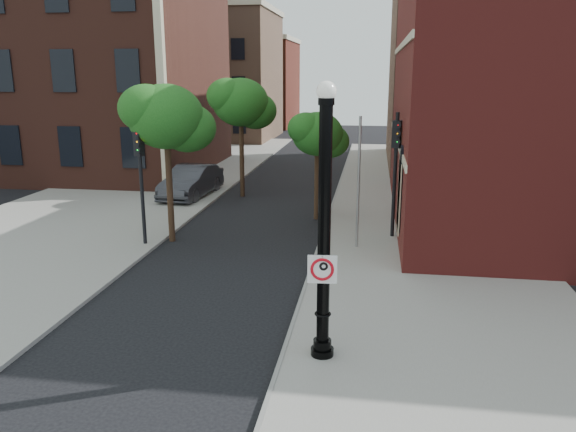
% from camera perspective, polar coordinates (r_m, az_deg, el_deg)
% --- Properties ---
extents(ground, '(120.00, 120.00, 0.00)m').
position_cam_1_polar(ground, '(13.69, -9.40, -13.71)').
color(ground, black).
rests_on(ground, ground).
extents(sidewalk_right, '(8.00, 60.00, 0.12)m').
position_cam_1_polar(sidewalk_right, '(22.45, 13.59, -2.46)').
color(sidewalk_right, gray).
rests_on(sidewalk_right, ground).
extents(sidewalk_left, '(10.00, 50.00, 0.12)m').
position_cam_1_polar(sidewalk_left, '(32.78, -14.78, 2.72)').
color(sidewalk_left, gray).
rests_on(sidewalk_left, ground).
extents(curb_edge, '(0.10, 60.00, 0.14)m').
position_cam_1_polar(curb_edge, '(22.43, 3.49, -2.06)').
color(curb_edge, gray).
rests_on(curb_edge, ground).
extents(victorian_building, '(18.60, 14.60, 17.95)m').
position_cam_1_polar(victorian_building, '(40.71, -21.62, 16.69)').
color(victorian_building, '#54291F').
rests_on(victorian_building, ground).
extents(bg_building_tan_a, '(12.00, 12.00, 12.00)m').
position_cam_1_polar(bg_building_tan_a, '(57.69, -7.58, 13.82)').
color(bg_building_tan_a, '#8C644C').
rests_on(bg_building_tan_a, ground).
extents(bg_building_red, '(12.00, 12.00, 10.00)m').
position_cam_1_polar(bg_building_red, '(71.26, -4.36, 13.17)').
color(bg_building_red, maroon).
rests_on(bg_building_red, ground).
extents(bg_building_tan_b, '(22.00, 14.00, 14.00)m').
position_cam_1_polar(bg_building_tan_b, '(43.16, 25.69, 13.78)').
color(bg_building_tan_b, '#8C644C').
rests_on(bg_building_tan_b, ground).
extents(lamppost, '(0.53, 0.53, 6.24)m').
position_cam_1_polar(lamppost, '(12.22, 3.68, -2.38)').
color(lamppost, black).
rests_on(lamppost, ground).
extents(no_parking_sign, '(0.65, 0.11, 0.65)m').
position_cam_1_polar(no_parking_sign, '(12.27, 3.51, -5.40)').
color(no_parking_sign, white).
rests_on(no_parking_sign, ground).
extents(parked_car, '(2.19, 5.26, 1.69)m').
position_cam_1_polar(parked_car, '(29.97, -9.79, 3.46)').
color(parked_car, '#2F2F34').
rests_on(parked_car, ground).
extents(traffic_signal_left, '(0.38, 0.42, 4.73)m').
position_cam_1_polar(traffic_signal_left, '(21.30, -14.80, 5.21)').
color(traffic_signal_left, black).
rests_on(traffic_signal_left, ground).
extents(traffic_signal_right, '(0.38, 0.43, 4.96)m').
position_cam_1_polar(traffic_signal_right, '(21.95, 10.91, 6.10)').
color(traffic_signal_right, black).
rests_on(traffic_signal_right, ground).
extents(utility_pole, '(0.10, 0.10, 4.93)m').
position_cam_1_polar(utility_pole, '(20.51, 7.17, 3.18)').
color(utility_pole, '#999999').
rests_on(utility_pole, ground).
extents(street_tree_a, '(3.34, 3.02, 6.02)m').
position_cam_1_polar(street_tree_a, '(21.64, -12.15, 9.68)').
color(street_tree_a, '#301F13').
rests_on(street_tree_a, ground).
extents(street_tree_b, '(3.42, 3.09, 6.16)m').
position_cam_1_polar(street_tree_b, '(29.48, -4.73, 11.32)').
color(street_tree_b, '#301F13').
rests_on(street_tree_b, ground).
extents(street_tree_c, '(2.65, 2.39, 4.77)m').
position_cam_1_polar(street_tree_c, '(24.70, 3.10, 8.20)').
color(street_tree_c, '#301F13').
rests_on(street_tree_c, ground).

